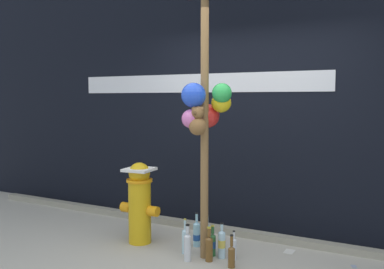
# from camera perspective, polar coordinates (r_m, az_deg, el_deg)

# --- Properties ---
(building_wall) EXTENTS (10.00, 0.21, 3.91)m
(building_wall) POSITION_cam_1_polar(r_m,az_deg,el_deg) (5.35, 8.40, 8.34)
(building_wall) COLOR black
(building_wall) RESTS_ON ground_plane
(curb_strip) EXTENTS (8.00, 0.12, 0.08)m
(curb_strip) POSITION_cam_1_polar(r_m,az_deg,el_deg) (5.23, 6.68, -12.80)
(curb_strip) COLOR gray
(curb_strip) RESTS_ON ground_plane
(memorial_post) EXTENTS (0.50, 0.44, 2.96)m
(memorial_post) POSITION_cam_1_polar(r_m,az_deg,el_deg) (4.26, 1.70, 5.75)
(memorial_post) COLOR olive
(memorial_post) RESTS_ON ground_plane
(fire_hydrant) EXTENTS (0.48, 0.33, 0.91)m
(fire_hydrant) POSITION_cam_1_polar(r_m,az_deg,el_deg) (4.90, -6.95, -8.73)
(fire_hydrant) COLOR gold
(fire_hydrant) RESTS_ON ground_plane
(bottle_0) EXTENTS (0.08, 0.08, 0.37)m
(bottle_0) POSITION_cam_1_polar(r_m,az_deg,el_deg) (4.51, 3.96, -14.18)
(bottle_0) COLOR #B2DBEA
(bottle_0) RESTS_ON ground_plane
(bottle_1) EXTENTS (0.07, 0.07, 0.35)m
(bottle_1) POSITION_cam_1_polar(r_m,az_deg,el_deg) (4.42, 2.32, -14.70)
(bottle_1) COLOR brown
(bottle_1) RESTS_ON ground_plane
(bottle_2) EXTENTS (0.08, 0.08, 0.38)m
(bottle_2) POSITION_cam_1_polar(r_m,az_deg,el_deg) (4.84, 0.62, -13.01)
(bottle_2) COLOR #93CCE0
(bottle_2) RESTS_ON ground_plane
(bottle_3) EXTENTS (0.07, 0.07, 0.37)m
(bottle_3) POSITION_cam_1_polar(r_m,az_deg,el_deg) (4.43, -0.59, -14.52)
(bottle_3) COLOR silver
(bottle_3) RESTS_ON ground_plane
(bottle_4) EXTENTS (0.07, 0.07, 0.32)m
(bottle_4) POSITION_cam_1_polar(r_m,az_deg,el_deg) (4.57, 2.74, -14.23)
(bottle_4) COLOR #337038
(bottle_4) RESTS_ON ground_plane
(bottle_5) EXTENTS (0.06, 0.06, 0.30)m
(bottle_5) POSITION_cam_1_polar(r_m,az_deg,el_deg) (4.49, 5.55, -14.71)
(bottle_5) COLOR silver
(bottle_5) RESTS_ON ground_plane
(bottle_6) EXTENTS (0.07, 0.07, 0.32)m
(bottle_6) POSITION_cam_1_polar(r_m,az_deg,el_deg) (4.30, 5.26, -15.64)
(bottle_6) COLOR brown
(bottle_6) RESTS_ON ground_plane
(bottle_7) EXTENTS (0.07, 0.07, 0.37)m
(bottle_7) POSITION_cam_1_polar(r_m,az_deg,el_deg) (4.63, -0.92, -13.79)
(bottle_7) COLOR #B2DBEA
(bottle_7) RESTS_ON ground_plane
(bottle_8) EXTENTS (0.06, 0.06, 0.41)m
(bottle_8) POSITION_cam_1_polar(r_m,az_deg,el_deg) (4.63, 2.02, -13.43)
(bottle_8) COLOR #93CCE0
(bottle_8) RESTS_ON ground_plane
(litter_1) EXTENTS (0.10, 0.15, 0.01)m
(litter_1) POSITION_cam_1_polar(r_m,az_deg,el_deg) (4.83, 12.75, -14.85)
(litter_1) COLOR silver
(litter_1) RESTS_ON ground_plane
(litter_2) EXTENTS (0.07, 0.09, 0.01)m
(litter_2) POSITION_cam_1_polar(r_m,az_deg,el_deg) (4.62, 20.65, -16.01)
(litter_2) COLOR #8C99B2
(litter_2) RESTS_ON ground_plane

